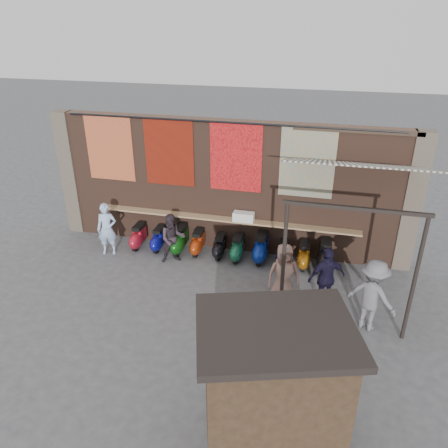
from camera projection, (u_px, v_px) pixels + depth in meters
The scene contains 35 objects.
ground at pixel (203, 293), 11.55m from camera, with size 70.00×70.00×0.00m, color #474749.
brick_wall at pixel (227, 187), 13.03m from camera, with size 10.00×0.40×4.00m, color brown.
pier_left at pixel (71, 173), 14.15m from camera, with size 0.50×0.50×4.00m, color #4C4238.
pier_right at pixel (412, 203), 11.92m from camera, with size 0.50×0.50×4.00m, color #4C4238.
eating_counter at pixel (224, 219), 13.10m from camera, with size 8.00×0.32×0.05m, color #9E7A51.
shelf_box at pixel (244, 217), 12.88m from camera, with size 0.62×0.28×0.27m, color white.
tapestry_redgold at pixel (110, 148), 13.17m from camera, with size 1.50×0.02×2.00m, color maroon.
tapestry_sun at pixel (169, 153), 12.77m from camera, with size 1.50×0.02×2.00m, color red.
tapestry_orange at pixel (236, 157), 12.34m from camera, with size 1.50×0.02×2.00m, color red.
tapestry_multi at pixel (307, 163), 11.91m from camera, with size 1.50×0.02×2.00m, color teal.
hang_rail at pixel (225, 122), 11.97m from camera, with size 0.06×0.06×9.50m, color black.
scooter_stool_0 at pixel (138, 237), 13.67m from camera, with size 0.35×0.77×0.74m, color #A71626, non-canonical shape.
scooter_stool_1 at pixel (159, 239), 13.54m from camera, with size 0.34×0.75×0.71m, color navy, non-canonical shape.
scooter_stool_2 at pixel (180, 240), 13.36m from camera, with size 0.40×0.89×0.84m, color #0E4A10, non-canonical shape.
scooter_stool_3 at pixel (198, 243), 13.32m from camera, with size 0.34×0.76×0.72m, color #992C0B, non-canonical shape.
scooter_stool_4 at pixel (220, 246), 13.14m from camera, with size 0.33×0.73×0.69m, color black, non-canonical shape.
scooter_stool_5 at pixel (238, 248), 12.99m from camera, with size 0.36×0.79×0.75m, color #175C3D, non-canonical shape.
scooter_stool_6 at pixel (261, 248), 12.89m from camera, with size 0.40×0.89×0.84m, color navy, non-canonical shape.
scooter_stool_7 at pixel (283, 253), 12.76m from camera, with size 0.33×0.73×0.69m, color #121B46, non-canonical shape.
scooter_stool_8 at pixel (304, 255), 12.60m from camera, with size 0.35×0.78×0.74m, color #904F0D, non-canonical shape.
scooter_stool_9 at pixel (325, 256), 12.49m from camera, with size 0.40×0.89×0.85m, color black, non-canonical shape.
diner_left at pixel (107, 229), 13.15m from camera, with size 0.59×0.39×1.63m, color #A0BFE9.
diner_right at pixel (173, 238), 12.72m from camera, with size 0.74×0.57×1.51m, color #31262F.
shopper_navy at pixel (326, 278), 10.72m from camera, with size 0.97×0.40×1.66m, color black.
shopper_grey at pixel (372, 295), 9.93m from camera, with size 1.16×0.67×1.79m, color slate.
shopper_tan at pixel (283, 274), 10.85m from camera, with size 0.81×0.53×1.66m, color #956D5F.
market_stall at pixel (272, 389), 7.11m from camera, with size 2.15×1.62×2.33m, color black.
stall_roof at pixel (276, 330), 6.57m from camera, with size 2.41×1.86×0.12m, color black.
stall_sign at pixel (266, 330), 7.63m from camera, with size 1.20×0.04×0.50m, color gold.
stall_shelf at pixel (264, 366), 8.00m from camera, with size 1.79×0.10×0.06m, color #473321.
awning_canvas at pixel (357, 164), 10.03m from camera, with size 3.20×3.40×0.03m, color beige.
awning_ledger at pixel (357, 131), 11.25m from camera, with size 3.30×0.08×0.12m, color #33261C.
awning_header at pixel (356, 209), 8.93m from camera, with size 3.00×0.08×0.08m, color black.
awning_post_left at pixel (283, 264), 9.90m from camera, with size 0.09×0.09×3.10m, color black.
awning_post_right at pixel (415, 281), 9.30m from camera, with size 0.09×0.09×3.10m, color black.
Camera 1 is at (2.81, -9.18, 6.70)m, focal length 35.00 mm.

